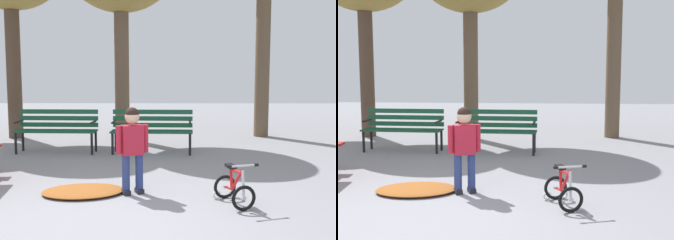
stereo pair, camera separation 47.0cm
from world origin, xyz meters
The scene contains 6 objects.
ground centered at (0.00, 0.00, 0.00)m, with size 36.00×36.00×0.00m, color gray.
park_bench_far_left centered at (-1.51, 3.94, 0.51)m, with size 1.61×0.51×0.85m.
park_bench_left centered at (0.39, 3.90, 0.51)m, with size 1.61×0.51×0.85m.
child_standing centered at (0.28, 1.01, 0.68)m, with size 0.41×0.25×1.14m.
kids_bicycle centered at (1.54, 0.58, 0.20)m, with size 0.50×0.62×0.54m.
leaf_pile centered at (-0.38, 1.01, 0.04)m, with size 1.07×0.75×0.07m, color #9E5623.
Camera 1 is at (0.81, -4.40, 1.57)m, focal length 45.22 mm.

